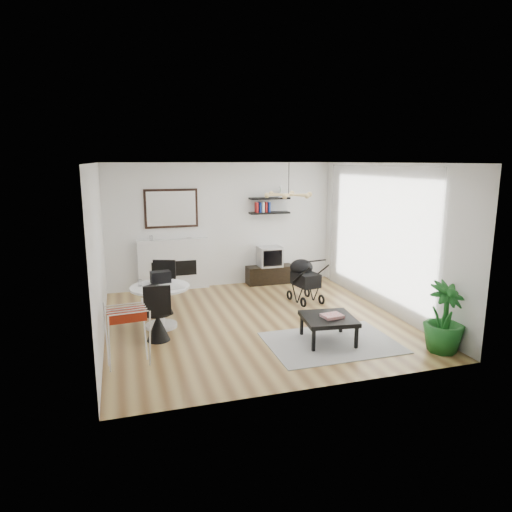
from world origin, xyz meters
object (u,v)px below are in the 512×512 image
object	(u,v)px
tv_console	(270,275)
dining_table	(160,300)
fireplace	(173,258)
coffee_table	(328,319)
drying_rack	(128,335)
crt_tv	(270,256)
stroller	(304,281)
potted_plant	(444,318)

from	to	relation	value
tv_console	dining_table	xyz separation A→B (m)	(-2.63, -2.13, 0.27)
fireplace	coffee_table	xyz separation A→B (m)	(1.90, -3.64, -0.32)
dining_table	tv_console	bearing A→B (deg)	38.89
fireplace	drying_rack	distance (m)	3.77
coffee_table	crt_tv	bearing A→B (deg)	86.23
fireplace	drying_rack	world-z (taller)	fireplace
tv_console	crt_tv	size ratio (longest dim) A/B	2.08
crt_tv	stroller	bearing A→B (deg)	-80.83
dining_table	crt_tv	bearing A→B (deg)	38.97
fireplace	dining_table	distance (m)	2.31
fireplace	coffee_table	distance (m)	4.12
stroller	potted_plant	distance (m)	3.03
potted_plant	stroller	bearing A→B (deg)	108.97
stroller	coffee_table	world-z (taller)	stroller
fireplace	potted_plant	xyz separation A→B (m)	(3.35, -4.44, -0.17)
stroller	dining_table	bearing A→B (deg)	-175.74
drying_rack	fireplace	bearing A→B (deg)	67.60
coffee_table	potted_plant	bearing A→B (deg)	-28.97
coffee_table	fireplace	bearing A→B (deg)	117.60
crt_tv	coffee_table	xyz separation A→B (m)	(-0.23, -3.51, -0.26)
crt_tv	coffee_table	world-z (taller)	crt_tv
stroller	coffee_table	size ratio (longest dim) A/B	1.08
dining_table	potted_plant	xyz separation A→B (m)	(3.84, -2.19, 0.05)
tv_console	crt_tv	world-z (taller)	crt_tv
tv_console	coffee_table	bearing A→B (deg)	-93.96
stroller	coffee_table	distance (m)	2.11
crt_tv	coffee_table	bearing A→B (deg)	-93.77
crt_tv	stroller	world-z (taller)	stroller
fireplace	drying_rack	size ratio (longest dim) A/B	2.60
tv_console	stroller	world-z (taller)	stroller
tv_console	potted_plant	distance (m)	4.49
stroller	coffee_table	xyz separation A→B (m)	(-0.47, -2.06, -0.03)
coffee_table	stroller	bearing A→B (deg)	77.24
stroller	drying_rack	bearing A→B (deg)	-158.10
fireplace	tv_console	world-z (taller)	fireplace
dining_table	potted_plant	world-z (taller)	potted_plant
fireplace	coffee_table	size ratio (longest dim) A/B	2.53
coffee_table	potted_plant	xyz separation A→B (m)	(1.45, -0.80, 0.15)
tv_console	coffee_table	world-z (taller)	coffee_table
fireplace	dining_table	world-z (taller)	fireplace
potted_plant	drying_rack	bearing A→B (deg)	169.39
tv_console	dining_table	bearing A→B (deg)	-141.11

